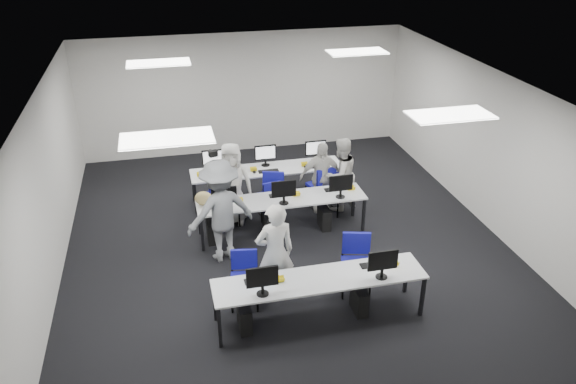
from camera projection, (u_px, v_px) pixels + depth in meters
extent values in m
plane|color=black|center=(284.00, 237.00, 10.73)|extent=(9.00, 9.00, 0.00)
plane|color=white|center=(284.00, 84.00, 9.37)|extent=(9.00, 9.00, 0.00)
cube|color=silver|center=(244.00, 93.00, 13.95)|extent=(8.00, 0.02, 3.00)
cube|color=silver|center=(375.00, 331.00, 6.15)|extent=(8.00, 0.02, 3.00)
cube|color=silver|center=(48.00, 189.00, 9.24)|extent=(0.02, 9.00, 3.00)
cube|color=silver|center=(485.00, 147.00, 10.86)|extent=(0.02, 9.00, 3.00)
cube|color=white|center=(167.00, 138.00, 7.24)|extent=(1.20, 0.60, 0.02)
cube|color=white|center=(450.00, 115.00, 8.05)|extent=(1.20, 0.60, 0.02)
cube|color=white|center=(158.00, 63.00, 10.70)|extent=(1.20, 0.60, 0.02)
cube|color=white|center=(357.00, 52.00, 11.52)|extent=(1.20, 0.60, 0.02)
cube|color=#B6B7BB|center=(320.00, 279.00, 8.33)|extent=(3.20, 0.70, 0.03)
cube|color=black|center=(220.00, 327.00, 7.92)|extent=(0.05, 0.05, 0.70)
cube|color=black|center=(215.00, 301.00, 8.44)|extent=(0.05, 0.05, 0.70)
cube|color=black|center=(422.00, 296.00, 8.55)|extent=(0.05, 0.05, 0.70)
cube|color=black|center=(406.00, 274.00, 9.07)|extent=(0.05, 0.05, 0.70)
cube|color=#B6B7BB|center=(282.00, 200.00, 10.58)|extent=(3.20, 0.70, 0.03)
cube|color=black|center=(202.00, 234.00, 10.17)|extent=(0.05, 0.05, 0.70)
cube|color=black|center=(199.00, 218.00, 10.69)|extent=(0.05, 0.05, 0.70)
cube|color=black|center=(364.00, 215.00, 10.80)|extent=(0.05, 0.05, 0.70)
cube|color=black|center=(353.00, 201.00, 11.32)|extent=(0.05, 0.05, 0.70)
cube|color=#B6B7BB|center=(267.00, 169.00, 11.80)|extent=(3.20, 0.70, 0.03)
cube|color=black|center=(196.00, 199.00, 11.39)|extent=(0.05, 0.05, 0.70)
cube|color=black|center=(193.00, 186.00, 11.91)|extent=(0.05, 0.05, 0.70)
cube|color=black|center=(341.00, 184.00, 12.02)|extent=(0.05, 0.05, 0.70)
cube|color=black|center=(333.00, 172.00, 12.54)|extent=(0.05, 0.05, 0.70)
cube|color=#0B4694|center=(262.00, 277.00, 7.85)|extent=(0.46, 0.04, 0.32)
cube|color=black|center=(259.00, 280.00, 8.25)|extent=(0.42, 0.14, 0.02)
ellipsoid|color=black|center=(278.00, 277.00, 8.31)|extent=(0.07, 0.10, 0.04)
cube|color=black|center=(245.00, 317.00, 8.32)|extent=(0.18, 0.40, 0.42)
cube|color=white|center=(383.00, 260.00, 8.21)|extent=(0.46, 0.04, 0.32)
cube|color=black|center=(374.00, 265.00, 8.62)|extent=(0.42, 0.14, 0.02)
ellipsoid|color=black|center=(392.00, 262.00, 8.68)|extent=(0.07, 0.10, 0.04)
cube|color=black|center=(359.00, 300.00, 8.69)|extent=(0.18, 0.40, 0.42)
cube|color=white|center=(224.00, 195.00, 10.06)|extent=(0.46, 0.04, 0.32)
cube|color=black|center=(223.00, 201.00, 10.47)|extent=(0.42, 0.14, 0.02)
ellipsoid|color=black|center=(239.00, 199.00, 10.53)|extent=(0.07, 0.10, 0.04)
cube|color=black|center=(212.00, 231.00, 10.54)|extent=(0.18, 0.40, 0.42)
cube|color=white|center=(284.00, 189.00, 10.28)|extent=(0.46, 0.04, 0.32)
cube|color=black|center=(280.00, 195.00, 10.69)|extent=(0.42, 0.14, 0.02)
ellipsoid|color=black|center=(295.00, 193.00, 10.75)|extent=(0.07, 0.10, 0.04)
cube|color=black|center=(269.00, 224.00, 10.76)|extent=(0.18, 0.40, 0.42)
cube|color=white|center=(341.00, 183.00, 10.51)|extent=(0.46, 0.04, 0.32)
cube|color=black|center=(335.00, 189.00, 10.91)|extent=(0.42, 0.14, 0.02)
ellipsoid|color=black|center=(350.00, 187.00, 10.97)|extent=(0.07, 0.10, 0.04)
cube|color=black|center=(324.00, 218.00, 10.98)|extent=(0.18, 0.40, 0.42)
cube|color=white|center=(213.00, 157.00, 11.59)|extent=(0.46, 0.04, 0.32)
cube|color=black|center=(216.00, 176.00, 11.44)|extent=(0.42, 0.14, 0.02)
ellipsoid|color=black|center=(201.00, 177.00, 11.37)|extent=(0.07, 0.10, 0.04)
cube|color=black|center=(228.00, 195.00, 11.85)|extent=(0.18, 0.40, 0.42)
cube|color=white|center=(265.00, 152.00, 11.81)|extent=(0.46, 0.04, 0.32)
cube|color=black|center=(269.00, 171.00, 11.66)|extent=(0.42, 0.14, 0.02)
ellipsoid|color=black|center=(254.00, 172.00, 11.60)|extent=(0.07, 0.10, 0.04)
cube|color=black|center=(279.00, 190.00, 12.08)|extent=(0.18, 0.40, 0.42)
cube|color=white|center=(316.00, 148.00, 12.03)|extent=(0.46, 0.04, 0.32)
cube|color=black|center=(319.00, 166.00, 11.89)|extent=(0.42, 0.14, 0.02)
ellipsoid|color=black|center=(306.00, 167.00, 11.82)|extent=(0.07, 0.10, 0.04)
cube|color=black|center=(328.00, 184.00, 12.30)|extent=(0.18, 0.40, 0.42)
cube|color=navy|center=(244.00, 280.00, 8.75)|extent=(0.50, 0.48, 0.06)
cube|color=navy|center=(244.00, 259.00, 8.81)|extent=(0.41, 0.12, 0.35)
cube|color=navy|center=(356.00, 265.00, 9.04)|extent=(0.58, 0.56, 0.06)
cube|color=navy|center=(356.00, 243.00, 9.10)|extent=(0.45, 0.17, 0.39)
cube|color=navy|center=(227.00, 205.00, 11.01)|extent=(0.47, 0.45, 0.06)
cube|color=navy|center=(223.00, 190.00, 11.05)|extent=(0.39, 0.11, 0.34)
cube|color=navy|center=(273.00, 196.00, 11.23)|extent=(0.55, 0.54, 0.06)
cube|color=navy|center=(273.00, 180.00, 11.29)|extent=(0.43, 0.17, 0.37)
cube|color=navy|center=(329.00, 194.00, 11.42)|extent=(0.51, 0.50, 0.06)
cube|color=navy|center=(330.00, 180.00, 11.47)|extent=(0.38, 0.16, 0.33)
cube|color=navy|center=(217.00, 196.00, 11.24)|extent=(0.54, 0.52, 0.06)
cube|color=navy|center=(220.00, 188.00, 10.95)|extent=(0.44, 0.14, 0.37)
cube|color=navy|center=(269.00, 196.00, 11.34)|extent=(0.46, 0.44, 0.05)
cube|color=navy|center=(272.00, 190.00, 11.09)|extent=(0.38, 0.11, 0.33)
cube|color=navy|center=(320.00, 185.00, 11.63)|extent=(0.57, 0.55, 0.06)
cube|color=navy|center=(326.00, 177.00, 11.34)|extent=(0.44, 0.17, 0.38)
ellipsoid|color=tan|center=(204.00, 198.00, 10.31)|extent=(0.36, 0.26, 0.27)
imported|color=silver|center=(275.00, 253.00, 8.69)|extent=(0.67, 0.48, 1.72)
imported|color=silver|center=(341.00, 174.00, 11.43)|extent=(0.92, 0.84, 1.55)
imported|color=silver|center=(232.00, 184.00, 10.92)|extent=(0.92, 0.71, 1.67)
imported|color=silver|center=(321.00, 177.00, 11.38)|extent=(0.89, 0.40, 1.50)
imported|color=slate|center=(221.00, 211.00, 9.71)|extent=(1.38, 1.03, 1.90)
cube|color=black|center=(213.00, 154.00, 9.39)|extent=(0.19, 0.21, 0.10)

